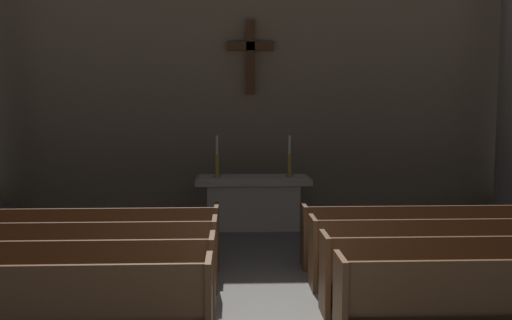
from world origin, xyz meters
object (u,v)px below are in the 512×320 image
pew_right_row_2 (495,272)px  altar (253,201)px  pew_left_row_2 (34,278)px  pew_right_row_4 (437,235)px  candlestick_left (217,163)px  pew_left_row_1 (0,309)px  pew_left_row_4 (79,238)px  candlestick_right (289,163)px  pew_left_row_3 (60,256)px  pew_right_row_3 (463,251)px

pew_right_row_2 → altar: bearing=119.3°
pew_left_row_2 → altar: bearing=60.7°
pew_left_row_2 → pew_right_row_4: same height
pew_left_row_2 → candlestick_left: 5.13m
pew_right_row_4 → candlestick_left: bearing=140.3°
pew_right_row_4 → pew_left_row_1: bearing=-151.3°
pew_left_row_1 → pew_left_row_4: size_ratio=1.00×
pew_left_row_4 → candlestick_left: candlestick_left is taller
candlestick_left → pew_right_row_4: bearing=-39.7°
pew_left_row_2 → candlestick_right: candlestick_right is taller
pew_left_row_4 → candlestick_right: 4.40m
pew_right_row_4 → candlestick_left: candlestick_left is taller
pew_left_row_3 → pew_right_row_4: bearing=10.3°
pew_left_row_2 → pew_left_row_3: (0.00, 0.96, 0.00)m
pew_left_row_1 → candlestick_left: bearing=71.1°
pew_left_row_2 → pew_right_row_2: 5.27m
candlestick_left → candlestick_right: (1.40, 0.00, 0.00)m
pew_left_row_1 → pew_right_row_2: size_ratio=1.00×
pew_right_row_3 → pew_right_row_4: 0.96m
pew_right_row_4 → candlestick_right: 3.47m
pew_left_row_2 → pew_left_row_3: same height
pew_left_row_2 → pew_right_row_3: size_ratio=1.00×
pew_left_row_2 → pew_left_row_4: 1.92m
pew_left_row_4 → candlestick_left: 3.47m
pew_right_row_4 → pew_right_row_3: bearing=-90.0°
candlestick_right → pew_right_row_3: bearing=-62.6°
altar → pew_left_row_2: bearing=-119.3°
pew_right_row_3 → candlestick_right: 4.27m
pew_right_row_4 → candlestick_left: 4.40m
pew_left_row_1 → altar: size_ratio=1.84×
pew_right_row_2 → candlestick_left: candlestick_left is taller
pew_left_row_1 → pew_right_row_3: same height
pew_left_row_3 → pew_right_row_4: (5.27, 0.96, 0.00)m
candlestick_right → pew_left_row_1: bearing=-120.6°
pew_left_row_3 → pew_right_row_4: 5.36m
altar → candlestick_right: bearing=-0.0°
pew_left_row_1 → pew_left_row_3: 1.92m
pew_left_row_3 → pew_left_row_1: bearing=-90.0°
pew_left_row_4 → candlestick_left: size_ratio=5.07×
pew_left_row_1 → altar: 6.23m
candlestick_left → pew_right_row_3: bearing=-48.2°
pew_left_row_4 → pew_right_row_3: size_ratio=1.00×
candlestick_left → pew_left_row_2: bearing=-112.4°
pew_right_row_4 → candlestick_right: size_ratio=5.07×
pew_left_row_4 → pew_left_row_3: bearing=-90.0°
pew_left_row_1 → candlestick_right: candlestick_right is taller
pew_left_row_1 → pew_right_row_4: 6.00m
pew_left_row_1 → pew_left_row_2: same height
pew_left_row_2 → candlestick_right: 5.81m
pew_left_row_1 → candlestick_left: 6.02m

